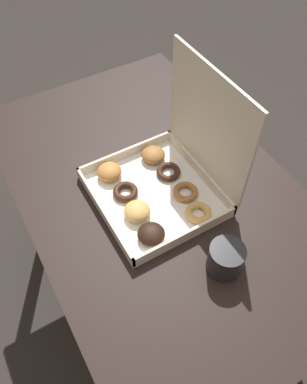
% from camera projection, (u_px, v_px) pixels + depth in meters
% --- Properties ---
extents(ground_plane, '(8.00, 8.00, 0.00)m').
position_uv_depth(ground_plane, '(155.00, 294.00, 1.68)').
color(ground_plane, '#2D2826').
extents(dining_table, '(1.18, 0.74, 0.77)m').
position_uv_depth(dining_table, '(156.00, 210.00, 1.17)').
color(dining_table, black).
rests_on(dining_table, ground_plane).
extents(donut_box, '(0.34, 0.32, 0.35)m').
position_uv_depth(donut_box, '(166.00, 173.00, 1.02)').
color(donut_box, white).
rests_on(donut_box, dining_table).
extents(coffee_mug, '(0.09, 0.09, 0.08)m').
position_uv_depth(coffee_mug, '(226.00, 258.00, 0.89)').
color(coffee_mug, '#232328').
rests_on(coffee_mug, dining_table).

